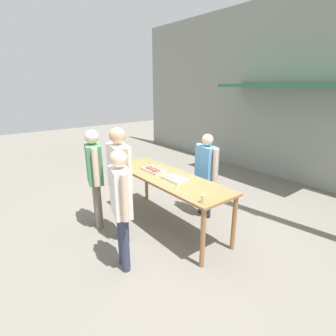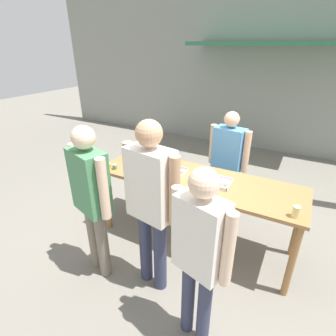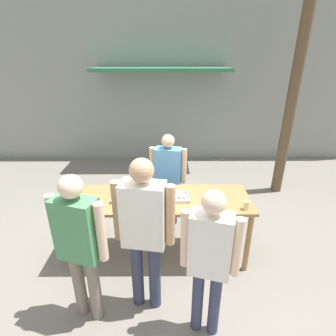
{
  "view_description": "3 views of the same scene",
  "coord_description": "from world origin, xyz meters",
  "px_view_note": "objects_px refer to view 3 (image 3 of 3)",
  "views": [
    {
      "loc": [
        3.3,
        -2.6,
        2.43
      ],
      "look_at": [
        0.0,
        0.0,
        1.08
      ],
      "focal_mm": 28.0,
      "sensor_mm": 36.0,
      "label": 1
    },
    {
      "loc": [
        1.03,
        -2.62,
        2.39
      ],
      "look_at": [
        -0.39,
        -0.01,
        0.98
      ],
      "focal_mm": 28.0,
      "sensor_mm": 36.0,
      "label": 2
    },
    {
      "loc": [
        0.11,
        -3.08,
        2.7
      ],
      "look_at": [
        0.14,
        0.79,
        1.03
      ],
      "focal_mm": 28.0,
      "sensor_mm": 36.0,
      "label": 3
    }
  ],
  "objects_px": {
    "person_server_behind_table": "(168,173)",
    "condiment_jar_ketchup": "(75,207)",
    "food_tray_sausages": "(128,198)",
    "beer_cup": "(246,205)",
    "condiment_jar_mustard": "(68,208)",
    "person_customer_holding_hotdog": "(79,240)",
    "food_tray_buns": "(173,197)",
    "utility_pole": "(309,8)",
    "person_customer_waiting_in_line": "(144,226)",
    "person_customer_with_cup": "(210,255)"
  },
  "relations": [
    {
      "from": "person_customer_holding_hotdog",
      "to": "person_customer_waiting_in_line",
      "type": "bearing_deg",
      "value": -150.67
    },
    {
      "from": "beer_cup",
      "to": "condiment_jar_mustard",
      "type": "bearing_deg",
      "value": -179.82
    },
    {
      "from": "food_tray_buns",
      "to": "condiment_jar_ketchup",
      "type": "distance_m",
      "value": 1.26
    },
    {
      "from": "person_server_behind_table",
      "to": "utility_pole",
      "type": "xyz_separation_m",
      "value": [
        2.36,
        1.18,
        2.47
      ]
    },
    {
      "from": "condiment_jar_mustard",
      "to": "person_customer_holding_hotdog",
      "type": "relative_size",
      "value": 0.04
    },
    {
      "from": "food_tray_buns",
      "to": "person_customer_waiting_in_line",
      "type": "relative_size",
      "value": 0.22
    },
    {
      "from": "food_tray_buns",
      "to": "person_server_behind_table",
      "type": "bearing_deg",
      "value": 94.32
    },
    {
      "from": "condiment_jar_mustard",
      "to": "beer_cup",
      "type": "relative_size",
      "value": 0.58
    },
    {
      "from": "person_customer_holding_hotdog",
      "to": "utility_pole",
      "type": "bearing_deg",
      "value": -120.58
    },
    {
      "from": "food_tray_sausages",
      "to": "beer_cup",
      "type": "distance_m",
      "value": 1.53
    },
    {
      "from": "person_server_behind_table",
      "to": "person_customer_with_cup",
      "type": "bearing_deg",
      "value": -69.85
    },
    {
      "from": "person_customer_holding_hotdog",
      "to": "food_tray_buns",
      "type": "bearing_deg",
      "value": -117.0
    },
    {
      "from": "food_tray_buns",
      "to": "beer_cup",
      "type": "relative_size",
      "value": 3.64
    },
    {
      "from": "condiment_jar_ketchup",
      "to": "person_customer_holding_hotdog",
      "type": "height_order",
      "value": "person_customer_holding_hotdog"
    },
    {
      "from": "beer_cup",
      "to": "utility_pole",
      "type": "distance_m",
      "value": 3.59
    },
    {
      "from": "beer_cup",
      "to": "person_customer_waiting_in_line",
      "type": "xyz_separation_m",
      "value": [
        -1.22,
        -0.57,
        0.11
      ]
    },
    {
      "from": "condiment_jar_ketchup",
      "to": "person_customer_waiting_in_line",
      "type": "height_order",
      "value": "person_customer_waiting_in_line"
    },
    {
      "from": "condiment_jar_ketchup",
      "to": "person_server_behind_table",
      "type": "xyz_separation_m",
      "value": [
        1.17,
        1.06,
        -0.02
      ]
    },
    {
      "from": "food_tray_sausages",
      "to": "person_server_behind_table",
      "type": "xyz_separation_m",
      "value": [
        0.54,
        0.79,
        -0.0
      ]
    },
    {
      "from": "beer_cup",
      "to": "person_customer_holding_hotdog",
      "type": "height_order",
      "value": "person_customer_holding_hotdog"
    },
    {
      "from": "food_tray_buns",
      "to": "person_customer_with_cup",
      "type": "relative_size",
      "value": 0.25
    },
    {
      "from": "person_customer_waiting_in_line",
      "to": "utility_pole",
      "type": "xyz_separation_m",
      "value": [
        2.61,
        2.81,
        2.32
      ]
    },
    {
      "from": "condiment_jar_ketchup",
      "to": "beer_cup",
      "type": "bearing_deg",
      "value": -0.22
    },
    {
      "from": "food_tray_buns",
      "to": "person_server_behind_table",
      "type": "relative_size",
      "value": 0.26
    },
    {
      "from": "condiment_jar_mustard",
      "to": "condiment_jar_ketchup",
      "type": "height_order",
      "value": "same"
    },
    {
      "from": "person_server_behind_table",
      "to": "utility_pole",
      "type": "relative_size",
      "value": 0.24
    },
    {
      "from": "person_customer_with_cup",
      "to": "person_customer_waiting_in_line",
      "type": "relative_size",
      "value": 0.91
    },
    {
      "from": "condiment_jar_mustard",
      "to": "person_customer_holding_hotdog",
      "type": "xyz_separation_m",
      "value": [
        0.37,
        -0.7,
        0.07
      ]
    },
    {
      "from": "condiment_jar_mustard",
      "to": "utility_pole",
      "type": "relative_size",
      "value": 0.01
    },
    {
      "from": "condiment_jar_ketchup",
      "to": "utility_pole",
      "type": "relative_size",
      "value": 0.01
    },
    {
      "from": "person_server_behind_table",
      "to": "person_customer_waiting_in_line",
      "type": "bearing_deg",
      "value": -89.56
    },
    {
      "from": "person_server_behind_table",
      "to": "food_tray_sausages",
      "type": "bearing_deg",
      "value": -114.69
    },
    {
      "from": "person_customer_holding_hotdog",
      "to": "person_customer_waiting_in_line",
      "type": "distance_m",
      "value": 0.65
    },
    {
      "from": "food_tray_buns",
      "to": "person_customer_with_cup",
      "type": "bearing_deg",
      "value": -74.96
    },
    {
      "from": "condiment_jar_mustard",
      "to": "person_server_behind_table",
      "type": "height_order",
      "value": "person_server_behind_table"
    },
    {
      "from": "condiment_jar_ketchup",
      "to": "person_server_behind_table",
      "type": "distance_m",
      "value": 1.58
    },
    {
      "from": "person_server_behind_table",
      "to": "person_customer_waiting_in_line",
      "type": "height_order",
      "value": "person_customer_waiting_in_line"
    },
    {
      "from": "condiment_jar_ketchup",
      "to": "utility_pole",
      "type": "height_order",
      "value": "utility_pole"
    },
    {
      "from": "person_server_behind_table",
      "to": "condiment_jar_ketchup",
      "type": "bearing_deg",
      "value": -128.47
    },
    {
      "from": "condiment_jar_mustard",
      "to": "condiment_jar_ketchup",
      "type": "bearing_deg",
      "value": 10.06
    },
    {
      "from": "condiment_jar_mustard",
      "to": "utility_pole",
      "type": "bearing_deg",
      "value": 31.99
    },
    {
      "from": "person_customer_holding_hotdog",
      "to": "utility_pole",
      "type": "relative_size",
      "value": 0.26
    },
    {
      "from": "food_tray_buns",
      "to": "condiment_jar_ketchup",
      "type": "xyz_separation_m",
      "value": [
        -1.23,
        -0.26,
        0.01
      ]
    },
    {
      "from": "food_tray_buns",
      "to": "condiment_jar_ketchup",
      "type": "bearing_deg",
      "value": -167.85
    },
    {
      "from": "food_tray_sausages",
      "to": "food_tray_buns",
      "type": "xyz_separation_m",
      "value": [
        0.6,
        0.0,
        0.01
      ]
    },
    {
      "from": "condiment_jar_mustard",
      "to": "beer_cup",
      "type": "bearing_deg",
      "value": 0.18
    },
    {
      "from": "condiment_jar_mustard",
      "to": "person_customer_with_cup",
      "type": "height_order",
      "value": "person_customer_with_cup"
    },
    {
      "from": "food_tray_sausages",
      "to": "condiment_jar_ketchup",
      "type": "xyz_separation_m",
      "value": [
        -0.63,
        -0.26,
        0.02
      ]
    },
    {
      "from": "condiment_jar_mustard",
      "to": "person_customer_with_cup",
      "type": "distance_m",
      "value": 1.85
    },
    {
      "from": "condiment_jar_mustard",
      "to": "person_customer_waiting_in_line",
      "type": "height_order",
      "value": "person_customer_waiting_in_line"
    }
  ]
}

